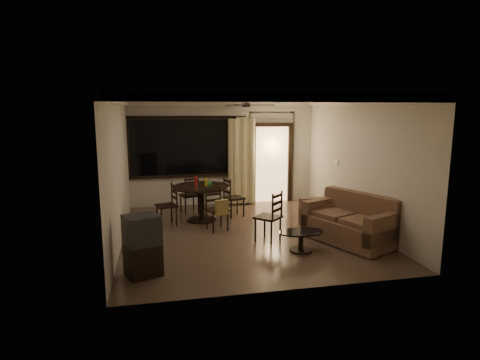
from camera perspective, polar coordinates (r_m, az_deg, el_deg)
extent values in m
plane|color=#7F6651|center=(8.50, 0.84, -7.55)|extent=(5.50, 5.50, 0.00)
plane|color=beige|center=(10.86, -2.35, 3.86)|extent=(5.00, 0.00, 5.00)
plane|color=beige|center=(5.58, 7.13, -2.14)|extent=(5.00, 0.00, 5.00)
plane|color=beige|center=(8.02, -16.85, 1.23)|extent=(0.00, 5.50, 5.50)
plane|color=beige|center=(9.07, 16.48, 2.23)|extent=(0.00, 5.50, 5.50)
plane|color=white|center=(8.10, 0.89, 11.68)|extent=(5.50, 5.50, 0.00)
cube|color=black|center=(10.69, -8.17, 4.61)|extent=(2.70, 0.04, 1.45)
cylinder|color=black|center=(10.56, -7.70, 8.93)|extent=(3.20, 0.03, 0.03)
cube|color=#FFC684|center=(11.16, 4.55, 2.20)|extent=(0.91, 0.03, 2.08)
cube|color=white|center=(10.00, 13.54, 2.48)|extent=(0.02, 0.18, 0.12)
cylinder|color=black|center=(8.10, 0.89, 11.26)|extent=(0.03, 0.03, 0.12)
cylinder|color=black|center=(8.10, 0.89, 10.62)|extent=(0.16, 0.16, 0.08)
cylinder|color=black|center=(9.29, -5.50, -0.96)|extent=(1.32, 1.32, 0.04)
cylinder|color=black|center=(9.37, -5.46, -3.34)|extent=(0.13, 0.13, 0.77)
cylinder|color=black|center=(9.47, -5.42, -5.64)|extent=(0.66, 0.66, 0.03)
cylinder|color=maroon|center=(9.27, -6.27, -0.18)|extent=(0.06, 0.06, 0.22)
cylinder|color=#AC8B12|center=(9.25, -4.88, -0.30)|extent=(0.06, 0.06, 0.18)
cube|color=#257D32|center=(9.49, -4.46, -0.43)|extent=(0.14, 0.10, 0.05)
cube|color=black|center=(9.08, -10.43, -3.62)|extent=(0.52, 0.52, 0.04)
cube|color=black|center=(9.71, -0.82, -2.56)|extent=(0.52, 0.52, 0.04)
cube|color=black|center=(8.60, -3.28, -4.23)|extent=(0.52, 0.52, 0.04)
cube|color=#AA9848|center=(8.38, -2.63, -3.91)|extent=(0.29, 0.15, 0.32)
cube|color=black|center=(10.09, -7.21, -2.16)|extent=(0.52, 0.52, 0.04)
cube|color=black|center=(6.56, -13.63, -10.91)|extent=(0.63, 0.61, 0.51)
cube|color=black|center=(6.40, -13.81, -6.87)|extent=(0.63, 0.61, 0.46)
cube|color=black|center=(6.49, -11.67, -6.56)|extent=(0.15, 0.35, 0.31)
cube|color=#452220|center=(8.14, 15.20, -6.95)|extent=(1.52, 1.95, 0.43)
cube|color=#452220|center=(8.32, 16.87, -4.13)|extent=(0.88, 1.67, 0.70)
cube|color=#452220|center=(7.64, 19.71, -6.63)|extent=(0.92, 0.54, 0.54)
cube|color=#452220|center=(8.57, 11.33, -4.44)|extent=(0.92, 0.54, 0.54)
cube|color=#452220|center=(8.04, 15.03, -5.33)|extent=(1.19, 1.64, 0.13)
cube|color=#452220|center=(8.96, 11.43, -5.47)|extent=(0.81, 0.81, 0.37)
cube|color=#452220|center=(9.00, 13.27, -3.50)|extent=(0.21, 0.78, 0.59)
cube|color=#452220|center=(8.64, 12.21, -4.83)|extent=(0.78, 0.19, 0.46)
cube|color=#452220|center=(9.19, 10.78, -3.88)|extent=(0.78, 0.19, 0.46)
cube|color=#452220|center=(8.89, 11.20, -4.19)|extent=(0.57, 0.61, 0.11)
ellipsoid|color=navy|center=(8.87, 11.23, -3.53)|extent=(0.33, 0.27, 0.10)
ellipsoid|color=black|center=(7.45, 8.70, -7.34)|extent=(0.85, 0.51, 0.03)
cylinder|color=black|center=(7.50, 8.66, -8.65)|extent=(0.09, 0.09, 0.34)
cylinder|color=black|center=(7.56, 8.63, -9.83)|extent=(0.41, 0.41, 0.03)
cube|color=black|center=(7.93, 4.00, -5.30)|extent=(0.63, 0.63, 0.04)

